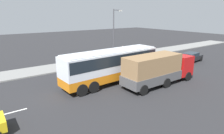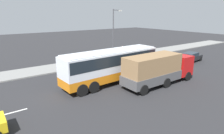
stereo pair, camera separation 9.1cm
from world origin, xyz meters
name	(u,v)px [view 1 (the left image)]	position (x,y,z in m)	size (l,w,h in m)	color
ground_plane	(109,81)	(0.00, 0.00, 0.00)	(120.00, 120.00, 0.00)	#28282B
sidewalk_curb	(76,65)	(0.00, 8.07, 0.07)	(80.00, 4.00, 0.15)	gray
lane_centreline	(80,94)	(-4.21, -1.58, 0.00)	(23.37, 0.16, 0.01)	white
coach_bus	(112,63)	(-0.03, -0.62, 2.11)	(10.96, 3.04, 3.40)	orange
cargo_truck	(158,68)	(3.43, -3.85, 1.69)	(8.42, 2.55, 3.12)	red
car_black_sedan	(191,57)	(14.67, -0.32, 0.76)	(4.71, 2.31, 1.41)	black
pedestrian_near_curb	(123,50)	(8.81, 8.53, 1.11)	(0.32, 0.32, 1.67)	brown
street_lamp	(114,32)	(5.74, 6.71, 4.39)	(1.55, 0.24, 7.48)	#47474C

